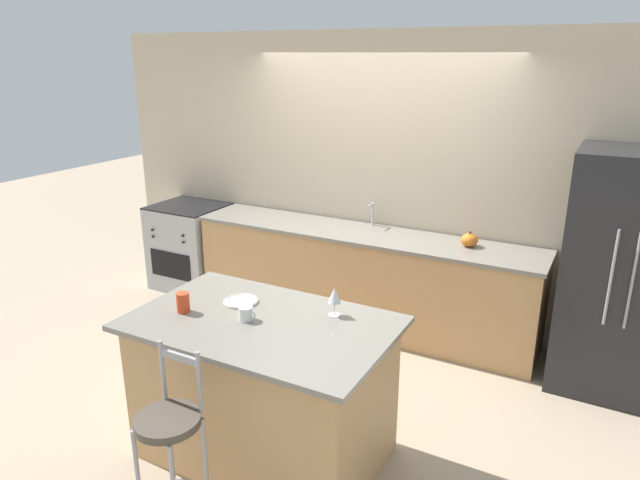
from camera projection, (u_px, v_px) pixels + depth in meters
name	position (u px, v px, depth m)	size (l,w,h in m)	color
ground_plane	(343.00, 338.00, 5.23)	(18.00, 18.00, 0.00)	tan
wall_back	(378.00, 180.00, 5.41)	(6.00, 0.07, 2.70)	beige
back_counter	(362.00, 278.00, 5.41)	(3.30, 0.70, 0.93)	tan
sink_faucet	(372.00, 212.00, 5.39)	(0.02, 0.13, 0.22)	#ADAFB5
kitchen_island	(264.00, 388.00, 3.60)	(1.60, 1.01, 0.95)	tan
refrigerator	(621.00, 274.00, 4.25)	(0.81, 0.78, 1.85)	#232326
oven_range	(191.00, 246.00, 6.31)	(0.75, 0.70, 0.92)	#ADAFB5
bar_stool_near	(170.00, 439.00, 2.97)	(0.34, 0.34, 1.06)	#99999E
dinner_plate	(241.00, 301.00, 3.70)	(0.23, 0.23, 0.02)	beige
wine_glass	(334.00, 296.00, 3.48)	(0.08, 0.08, 0.18)	white
coffee_mug	(246.00, 313.00, 3.45)	(0.12, 0.09, 0.09)	white
tumbler_cup	(183.00, 302.00, 3.55)	(0.08, 0.08, 0.13)	red
pumpkin_decoration	(469.00, 240.00, 4.84)	(0.14, 0.14, 0.14)	orange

